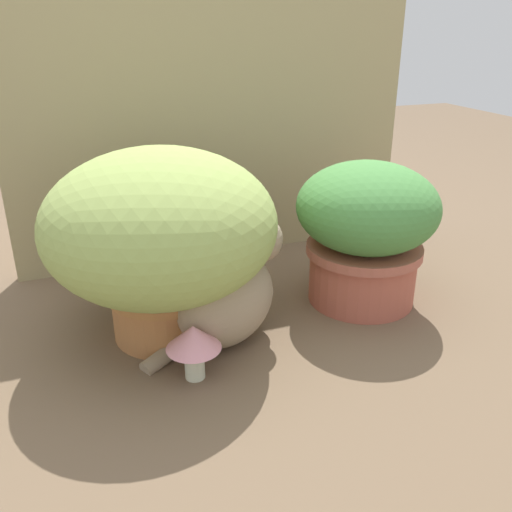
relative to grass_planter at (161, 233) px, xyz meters
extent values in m
plane|color=brown|center=(0.11, -0.04, -0.25)|extent=(6.00, 6.00, 0.00)
cube|color=tan|center=(0.26, 0.43, 0.15)|extent=(1.21, 0.03, 0.81)
cylinder|color=#B3723F|center=(0.00, 0.00, -0.19)|extent=(0.25, 0.25, 0.13)
cylinder|color=#B2743D|center=(0.00, 0.00, -0.14)|extent=(0.27, 0.27, 0.02)
ellipsoid|color=#98B058|center=(0.00, 0.00, 0.02)|extent=(0.52, 0.52, 0.34)
cylinder|color=#B45946|center=(0.52, -0.01, -0.18)|extent=(0.28, 0.28, 0.16)
cylinder|color=#B25F4C|center=(0.52, -0.01, -0.11)|extent=(0.30, 0.30, 0.02)
ellipsoid|color=#4A8B42|center=(0.52, -0.01, 0.00)|extent=(0.36, 0.36, 0.23)
ellipsoid|color=gray|center=(0.12, -0.09, -0.14)|extent=(0.31, 0.27, 0.22)
ellipsoid|color=beige|center=(0.21, -0.04, -0.16)|extent=(0.11, 0.12, 0.11)
sphere|color=gray|center=(0.22, -0.04, -0.03)|extent=(0.15, 0.15, 0.11)
cone|color=gray|center=(0.20, -0.01, 0.03)|extent=(0.05, 0.05, 0.04)
cone|color=gray|center=(0.23, -0.06, 0.03)|extent=(0.05, 0.05, 0.04)
cylinder|color=gray|center=(0.00, -0.11, -0.23)|extent=(0.18, 0.12, 0.07)
cylinder|color=beige|center=(0.02, -0.20, -0.22)|extent=(0.04, 0.04, 0.07)
cone|color=pink|center=(0.02, -0.20, -0.16)|extent=(0.11, 0.11, 0.05)
cylinder|color=silver|center=(0.07, -0.11, -0.21)|extent=(0.03, 0.03, 0.09)
cone|color=red|center=(0.07, -0.11, -0.14)|extent=(0.09, 0.09, 0.04)
camera|label=1|loc=(-0.20, -1.14, 0.44)|focal=38.59mm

